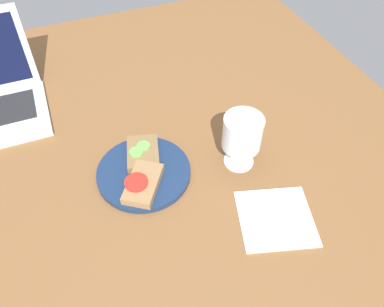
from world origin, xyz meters
The scene contains 6 objects.
wooden_table centered at (0.00, 0.00, 1.50)cm, with size 140.00×140.00×3.00cm, color brown.
plate centered at (-1.78, -5.42, 3.73)cm, with size 21.21×21.21×1.47cm, color navy.
sandwich_with_cucumber centered at (-0.58, -1.11, 5.44)cm, with size 9.43×11.50×2.22cm.
sandwich_with_tomato centered at (-3.14, -9.70, 5.53)cm, with size 11.48×12.80×2.40cm.
wine_glass centered at (19.98, -9.74, 11.90)cm, with size 8.72×8.72×13.42cm.
napkin centered at (20.22, -26.61, 3.20)cm, with size 15.13×14.59×0.40cm, color white.
Camera 1 is at (-11.05, -58.85, 69.78)cm, focal length 35.00 mm.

